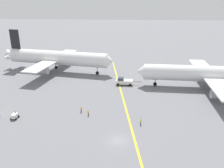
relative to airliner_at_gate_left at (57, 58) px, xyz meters
The scene contains 9 objects.
ground_plane 58.61m from the airliner_at_gate_left, 60.48° to the right, with size 600.00×600.00×0.00m, color slate.
taxiway_stripe 51.57m from the airliner_at_gate_left, 52.67° to the right, with size 0.50×120.00×0.01m, color yellow.
airliner_at_gate_left is the anchor object (origin of this frame).
airliner_being_pushed 59.74m from the airliner_at_gate_left, 14.95° to the right, with size 47.87×44.52×15.14m.
pushback_tug 32.74m from the airliner_at_gate_left, 26.65° to the right, with size 9.31×3.09×3.00m.
gse_gpu_cart_small 42.97m from the airliner_at_gate_left, 89.02° to the right, with size 1.67×2.16×1.90m.
ground_crew_wing_walker_right 55.27m from the airliner_at_gate_left, 51.78° to the right, with size 0.36×0.36×1.70m.
ground_crew_ramp_agent_by_cones 44.61m from the airliner_at_gate_left, 63.18° to the right, with size 0.50×0.36×1.63m.
ground_crew_marshaller_foreground 41.79m from the airliner_at_gate_left, 64.87° to the right, with size 0.45×0.37×1.62m.
Camera 1 is at (2.00, -45.31, 30.49)m, focal length 37.67 mm.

